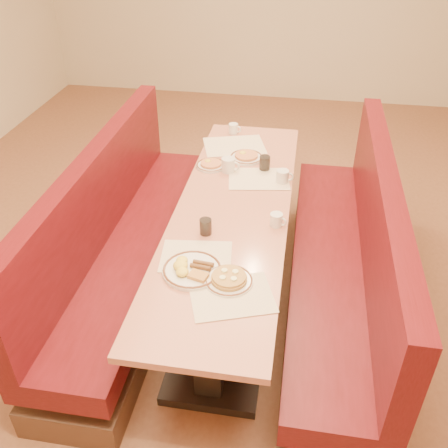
% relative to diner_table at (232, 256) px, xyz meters
% --- Properties ---
extents(ground, '(8.00, 8.00, 0.00)m').
position_rel_diner_table_xyz_m(ground, '(0.00, 0.00, -0.37)').
color(ground, '#9E6647').
rests_on(ground, ground).
extents(room_envelope, '(6.04, 8.04, 2.82)m').
position_rel_diner_table_xyz_m(room_envelope, '(0.00, 0.00, 1.56)').
color(room_envelope, beige).
rests_on(room_envelope, ground).
extents(diner_table, '(0.70, 2.50, 0.75)m').
position_rel_diner_table_xyz_m(diner_table, '(0.00, 0.00, 0.00)').
color(diner_table, black).
rests_on(diner_table, ground).
extents(booth_left, '(0.55, 2.50, 1.05)m').
position_rel_diner_table_xyz_m(booth_left, '(-0.73, 0.00, -0.01)').
color(booth_left, '#4C3326').
rests_on(booth_left, ground).
extents(booth_right, '(0.55, 2.50, 1.05)m').
position_rel_diner_table_xyz_m(booth_right, '(0.73, 0.00, -0.01)').
color(booth_right, '#4C3326').
rests_on(booth_right, ground).
extents(placemat_near_left, '(0.41, 0.33, 0.00)m').
position_rel_diner_table_xyz_m(placemat_near_left, '(-0.12, -0.51, 0.38)').
color(placemat_near_left, beige).
rests_on(placemat_near_left, diner_table).
extents(placemat_near_right, '(0.48, 0.42, 0.00)m').
position_rel_diner_table_xyz_m(placemat_near_right, '(0.12, -0.79, 0.38)').
color(placemat_near_right, beige).
rests_on(placemat_near_right, diner_table).
extents(placemat_far_left, '(0.53, 0.46, 0.00)m').
position_rel_diner_table_xyz_m(placemat_far_left, '(-0.12, 0.87, 0.38)').
color(placemat_far_left, beige).
rests_on(placemat_far_left, diner_table).
extents(placemat_far_right, '(0.45, 0.36, 0.00)m').
position_rel_diner_table_xyz_m(placemat_far_right, '(0.12, 0.39, 0.38)').
color(placemat_far_right, beige).
rests_on(placemat_far_right, diner_table).
extents(pancake_plate, '(0.25, 0.25, 0.06)m').
position_rel_diner_table_xyz_m(pancake_plate, '(0.09, -0.69, 0.39)').
color(pancake_plate, silver).
rests_on(pancake_plate, diner_table).
extents(eggs_plate, '(0.31, 0.31, 0.06)m').
position_rel_diner_table_xyz_m(eggs_plate, '(-0.12, -0.64, 0.39)').
color(eggs_plate, silver).
rests_on(eggs_plate, diner_table).
extents(extra_plate_mid, '(0.24, 0.24, 0.05)m').
position_rel_diner_table_xyz_m(extra_plate_mid, '(-0.00, 0.68, 0.39)').
color(extra_plate_mid, silver).
rests_on(extra_plate_mid, diner_table).
extents(extra_plate_far, '(0.21, 0.21, 0.04)m').
position_rel_diner_table_xyz_m(extra_plate_far, '(-0.23, 0.52, 0.39)').
color(extra_plate_far, silver).
rests_on(extra_plate_far, diner_table).
extents(coffee_mug_a, '(0.10, 0.07, 0.08)m').
position_rel_diner_table_xyz_m(coffee_mug_a, '(0.28, -0.14, 0.42)').
color(coffee_mug_a, silver).
rests_on(coffee_mug_a, diner_table).
extents(coffee_mug_b, '(0.13, 0.09, 0.10)m').
position_rel_diner_table_xyz_m(coffee_mug_b, '(-0.10, 0.47, 0.43)').
color(coffee_mug_b, silver).
rests_on(coffee_mug_b, diner_table).
extents(coffee_mug_c, '(0.12, 0.08, 0.09)m').
position_rel_diner_table_xyz_m(coffee_mug_c, '(0.28, 0.38, 0.42)').
color(coffee_mug_c, silver).
rests_on(coffee_mug_c, diner_table).
extents(coffee_mug_d, '(0.11, 0.07, 0.08)m').
position_rel_diner_table_xyz_m(coffee_mug_d, '(-0.16, 1.10, 0.42)').
color(coffee_mug_d, silver).
rests_on(coffee_mug_d, diner_table).
extents(soda_tumbler_near, '(0.07, 0.07, 0.10)m').
position_rel_diner_table_xyz_m(soda_tumbler_near, '(-0.11, -0.29, 0.42)').
color(soda_tumbler_near, black).
rests_on(soda_tumbler_near, diner_table).
extents(soda_tumbler_mid, '(0.07, 0.07, 0.10)m').
position_rel_diner_table_xyz_m(soda_tumbler_mid, '(0.14, 0.53, 0.43)').
color(soda_tumbler_mid, black).
rests_on(soda_tumbler_mid, diner_table).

